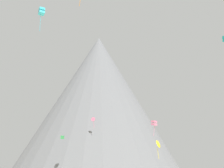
{
  "coord_description": "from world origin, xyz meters",
  "views": [
    {
      "loc": [
        2.27,
        -34.22,
        3.87
      ],
      "look_at": [
        0.74,
        34.14,
        24.3
      ],
      "focal_mm": 45.77,
      "sensor_mm": 36.0,
      "label": 1
    }
  ],
  "objects_px": {
    "kite_yellow_low": "(159,144)",
    "kite_green_low": "(62,137)",
    "rock_massif": "(100,106)",
    "kite_pink_mid": "(154,123)",
    "kite_rainbow_mid": "(93,119)",
    "kite_cyan_high": "(42,11)"
  },
  "relations": [
    {
      "from": "rock_massif",
      "to": "kite_green_low",
      "type": "height_order",
      "value": "rock_massif"
    },
    {
      "from": "rock_massif",
      "to": "kite_yellow_low",
      "type": "height_order",
      "value": "rock_massif"
    },
    {
      "from": "kite_cyan_high",
      "to": "kite_green_low",
      "type": "bearing_deg",
      "value": -121.79
    },
    {
      "from": "kite_yellow_low",
      "to": "kite_cyan_high",
      "type": "bearing_deg",
      "value": 138.92
    },
    {
      "from": "rock_massif",
      "to": "kite_cyan_high",
      "type": "height_order",
      "value": "rock_massif"
    },
    {
      "from": "kite_cyan_high",
      "to": "kite_yellow_low",
      "type": "height_order",
      "value": "kite_cyan_high"
    },
    {
      "from": "kite_yellow_low",
      "to": "kite_green_low",
      "type": "distance_m",
      "value": 32.51
    },
    {
      "from": "kite_cyan_high",
      "to": "kite_rainbow_mid",
      "type": "xyz_separation_m",
      "value": [
        9.82,
        34.18,
        -20.25
      ]
    },
    {
      "from": "rock_massif",
      "to": "kite_yellow_low",
      "type": "relative_size",
      "value": 22.96
    },
    {
      "from": "kite_cyan_high",
      "to": "kite_yellow_low",
      "type": "bearing_deg",
      "value": 167.55
    },
    {
      "from": "kite_yellow_low",
      "to": "kite_rainbow_mid",
      "type": "relative_size",
      "value": 1.25
    },
    {
      "from": "rock_massif",
      "to": "kite_cyan_high",
      "type": "xyz_separation_m",
      "value": [
        -10.17,
        -62.9,
        9.58
      ]
    },
    {
      "from": "kite_yellow_low",
      "to": "kite_pink_mid",
      "type": "relative_size",
      "value": 0.98
    },
    {
      "from": "kite_yellow_low",
      "to": "kite_pink_mid",
      "type": "distance_m",
      "value": 13.93
    },
    {
      "from": "rock_massif",
      "to": "kite_green_low",
      "type": "xyz_separation_m",
      "value": [
        -8.97,
        -35.92,
        -17.28
      ]
    },
    {
      "from": "kite_pink_mid",
      "to": "kite_rainbow_mid",
      "type": "distance_m",
      "value": 23.18
    },
    {
      "from": "kite_cyan_high",
      "to": "kite_yellow_low",
      "type": "xyz_separation_m",
      "value": [
        27.59,
        8.32,
        -30.41
      ]
    },
    {
      "from": "kite_yellow_low",
      "to": "kite_green_low",
      "type": "bearing_deg",
      "value": 86.87
    },
    {
      "from": "kite_yellow_low",
      "to": "kite_rainbow_mid",
      "type": "xyz_separation_m",
      "value": [
        -17.77,
        25.86,
        10.16
      ]
    },
    {
      "from": "rock_massif",
      "to": "kite_pink_mid",
      "type": "xyz_separation_m",
      "value": [
        18.05,
        -42.41,
        -14.07
      ]
    },
    {
      "from": "kite_yellow_low",
      "to": "kite_rainbow_mid",
      "type": "distance_m",
      "value": 32.98
    },
    {
      "from": "kite_yellow_low",
      "to": "kite_rainbow_mid",
      "type": "bearing_deg",
      "value": 66.63
    }
  ]
}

